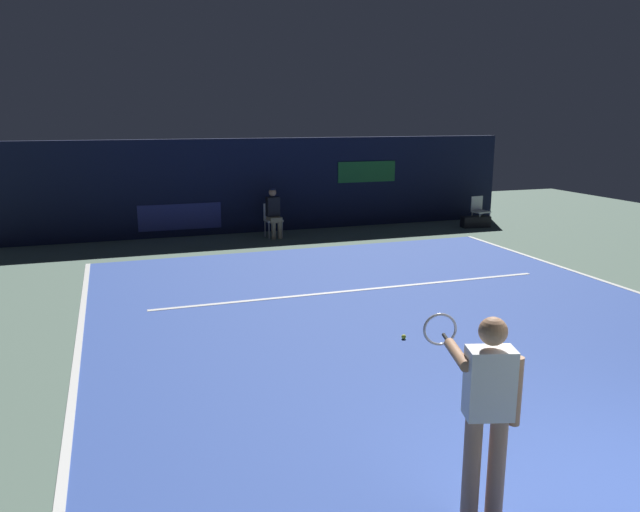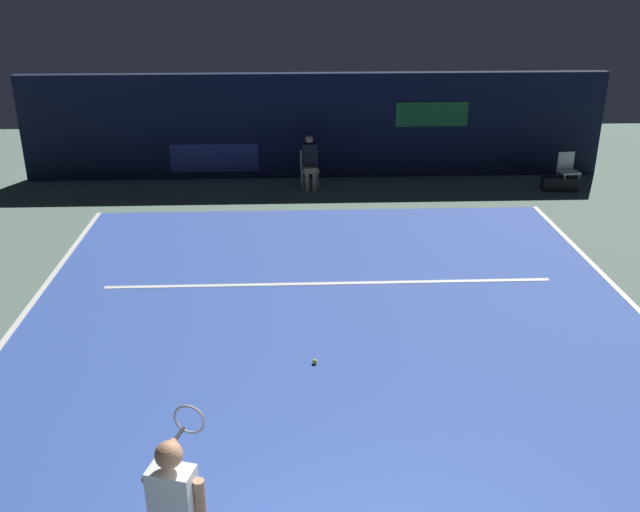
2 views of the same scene
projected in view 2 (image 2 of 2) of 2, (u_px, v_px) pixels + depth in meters
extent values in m
plane|color=slate|center=(337.00, 345.00, 10.15)|extent=(29.11, 29.11, 0.00)
cube|color=#3856B2|center=(337.00, 345.00, 10.15)|extent=(9.78, 11.90, 0.01)
cube|color=white|center=(329.00, 283.00, 12.07)|extent=(7.63, 0.10, 0.01)
cube|color=#141933|center=(315.00, 126.00, 17.63)|extent=(14.48, 0.30, 2.60)
cube|color=navy|center=(214.00, 158.00, 17.67)|extent=(2.20, 0.04, 0.70)
cube|color=#1E6B2D|center=(432.00, 114.00, 17.48)|extent=(1.80, 0.04, 0.60)
cube|color=white|center=(173.00, 498.00, 5.56)|extent=(0.41, 0.31, 0.56)
sphere|color=tan|center=(169.00, 455.00, 5.40)|extent=(0.22, 0.22, 0.22)
cylinder|color=tan|center=(161.00, 461.00, 5.75)|extent=(0.23, 0.51, 0.09)
cylinder|color=tan|center=(201.00, 509.00, 5.57)|extent=(0.09, 0.09, 0.56)
cylinder|color=black|center=(176.00, 439.00, 6.02)|extent=(0.12, 0.30, 0.03)
torus|color=#B2B2B7|center=(189.00, 419.00, 6.27)|extent=(0.30, 0.11, 0.30)
cube|color=white|center=(310.00, 170.00, 17.00)|extent=(0.47, 0.43, 0.04)
cube|color=white|center=(309.00, 158.00, 17.09)|extent=(0.42, 0.06, 0.42)
cylinder|color=#B2B2B7|center=(303.00, 181.00, 16.91)|extent=(0.03, 0.03, 0.46)
cylinder|color=#B2B2B7|center=(318.00, 181.00, 16.95)|extent=(0.03, 0.03, 0.46)
cylinder|color=#B2B2B7|center=(301.00, 177.00, 17.22)|extent=(0.03, 0.03, 0.46)
cylinder|color=#B2B2B7|center=(316.00, 177.00, 17.26)|extent=(0.03, 0.03, 0.46)
cube|color=tan|center=(310.00, 169.00, 16.91)|extent=(0.35, 0.42, 0.14)
cylinder|color=tan|center=(307.00, 182.00, 16.84)|extent=(0.11, 0.11, 0.46)
cylinder|color=tan|center=(315.00, 182.00, 16.86)|extent=(0.11, 0.11, 0.46)
cube|color=black|center=(309.00, 154.00, 16.89)|extent=(0.36, 0.24, 0.52)
sphere|color=tan|center=(309.00, 139.00, 16.74)|extent=(0.20, 0.20, 0.20)
cylinder|color=#141933|center=(309.00, 135.00, 16.71)|extent=(0.19, 0.19, 0.04)
cube|color=white|center=(569.00, 172.00, 16.90)|extent=(0.49, 0.46, 0.04)
cube|color=white|center=(566.00, 160.00, 16.99)|extent=(0.42, 0.09, 0.42)
cylinder|color=#B2B2B7|center=(564.00, 183.00, 16.80)|extent=(0.03, 0.03, 0.44)
cylinder|color=#B2B2B7|center=(578.00, 182.00, 16.87)|extent=(0.03, 0.03, 0.44)
cylinder|color=#B2B2B7|center=(557.00, 179.00, 17.11)|extent=(0.03, 0.03, 0.44)
cylinder|color=#B2B2B7|center=(571.00, 178.00, 17.17)|extent=(0.03, 0.03, 0.44)
sphere|color=#CCE033|center=(315.00, 361.00, 9.66)|extent=(0.07, 0.07, 0.07)
cube|color=black|center=(560.00, 184.00, 16.96)|extent=(0.87, 0.41, 0.32)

